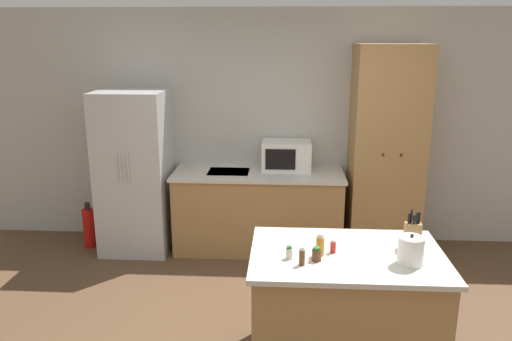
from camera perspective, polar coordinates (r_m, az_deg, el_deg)
name	(u,v)px	position (r m, az deg, el deg)	size (l,w,h in m)	color
wall_back	(296,128)	(5.64, 4.60, 4.86)	(7.20, 0.06, 2.60)	#B2B2AD
refrigerator	(136,171)	(5.58, -13.55, -0.09)	(0.73, 0.77, 1.75)	#B7BABC
back_counter	(258,210)	(5.51, 0.26, -4.56)	(1.84, 0.71, 0.88)	#9E7547
pantry_cabinet	(386,152)	(5.45, 14.62, 2.06)	(0.73, 0.63, 2.23)	#9E7547
kitchen_island	(344,311)	(3.68, 10.06, -15.50)	(1.31, 0.88, 0.88)	#9E7547
microwave	(286,155)	(5.46, 3.49, 1.74)	(0.53, 0.38, 0.32)	white
knife_block	(412,234)	(3.62, 17.45, -6.98)	(0.11, 0.07, 0.28)	#9E7547
spice_bottle_tall_dark	(333,247)	(3.45, 8.80, -8.58)	(0.04, 0.04, 0.09)	#B2281E
spice_bottle_short_red	(320,245)	(3.38, 7.34, -8.45)	(0.06, 0.06, 0.16)	orange
spice_bottle_amber_oil	(317,254)	(3.32, 6.95, -9.49)	(0.06, 0.06, 0.09)	#563319
spice_bottle_green_herb	(302,257)	(3.24, 5.32, -9.79)	(0.04, 0.04, 0.12)	#563319
spice_bottle_pale_salt	(289,253)	(3.33, 3.81, -9.37)	(0.05, 0.05, 0.09)	beige
kettle	(411,251)	(3.37, 17.27, -8.74)	(0.16, 0.16, 0.21)	white
fire_extinguisher	(89,227)	(5.93, -18.53, -6.15)	(0.13, 0.13, 0.52)	red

